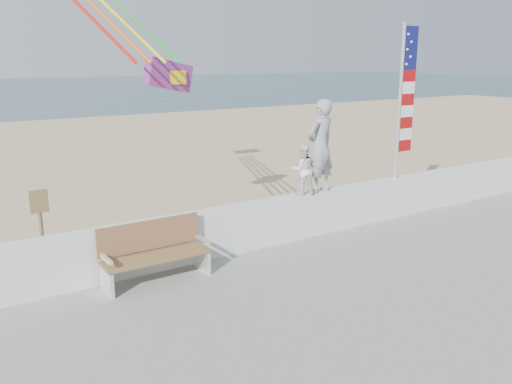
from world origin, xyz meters
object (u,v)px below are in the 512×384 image
adult (320,146)px  bench (154,251)px  flag (404,95)px  child (303,170)px

adult → bench: adult is taller
flag → bench: bearing=-175.9°
adult → child: (-0.45, 0.00, -0.44)m
bench → flag: 6.80m
bench → flag: size_ratio=0.51×
adult → bench: size_ratio=1.07×
child → bench: child is taller
adult → bench: 4.20m
child → flag: size_ratio=0.30×
adult → flag: 2.61m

